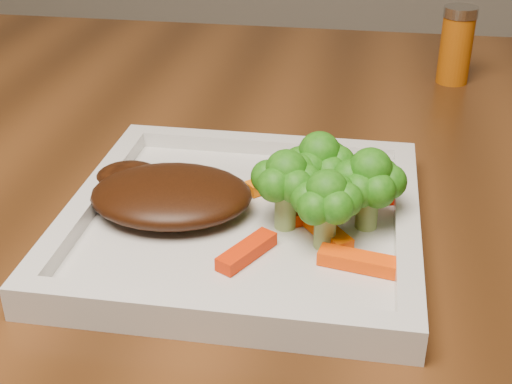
# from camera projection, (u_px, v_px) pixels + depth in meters

# --- Properties ---
(plate) EXTENTS (0.27, 0.27, 0.01)m
(plate) POSITION_uv_depth(u_px,v_px,m) (244.00, 225.00, 0.56)
(plate) COLOR silver
(plate) RESTS_ON dining_table
(steak) EXTENTS (0.14, 0.11, 0.03)m
(steak) POSITION_uv_depth(u_px,v_px,m) (171.00, 195.00, 0.56)
(steak) COLOR #351708
(steak) RESTS_ON plate
(broccoli_0) EXTENTS (0.07, 0.07, 0.07)m
(broccoli_0) POSITION_uv_depth(u_px,v_px,m) (319.00, 170.00, 0.56)
(broccoli_0) COLOR #327713
(broccoli_0) RESTS_ON plate
(broccoli_1) EXTENTS (0.08, 0.08, 0.06)m
(broccoli_1) POSITION_uv_depth(u_px,v_px,m) (369.00, 190.00, 0.54)
(broccoli_1) COLOR #116A13
(broccoli_1) RESTS_ON plate
(broccoli_2) EXTENTS (0.08, 0.08, 0.06)m
(broccoli_2) POSITION_uv_depth(u_px,v_px,m) (326.00, 211.00, 0.51)
(broccoli_2) COLOR #2E7112
(broccoli_2) RESTS_ON plate
(broccoli_3) EXTENTS (0.07, 0.07, 0.06)m
(broccoli_3) POSITION_uv_depth(u_px,v_px,m) (286.00, 191.00, 0.54)
(broccoli_3) COLOR #387313
(broccoli_3) RESTS_ON plate
(carrot_1) EXTENTS (0.06, 0.03, 0.01)m
(carrot_1) POSITION_uv_depth(u_px,v_px,m) (360.00, 261.00, 0.50)
(carrot_1) COLOR #FF4504
(carrot_1) RESTS_ON plate
(carrot_2) EXTENTS (0.04, 0.05, 0.01)m
(carrot_2) POSITION_uv_depth(u_px,v_px,m) (247.00, 251.00, 0.51)
(carrot_2) COLOR red
(carrot_2) RESTS_ON plate
(carrot_3) EXTENTS (0.06, 0.03, 0.01)m
(carrot_3) POSITION_uv_depth(u_px,v_px,m) (379.00, 196.00, 0.58)
(carrot_3) COLOR red
(carrot_3) RESTS_ON plate
(carrot_4) EXTENTS (0.05, 0.05, 0.01)m
(carrot_4) POSITION_uv_depth(u_px,v_px,m) (274.00, 181.00, 0.60)
(carrot_4) COLOR #F16603
(carrot_4) RESTS_ON plate
(carrot_5) EXTENTS (0.04, 0.05, 0.01)m
(carrot_5) POSITION_uv_depth(u_px,v_px,m) (326.00, 231.00, 0.53)
(carrot_5) COLOR #FF5804
(carrot_5) RESTS_ON plate
(carrot_6) EXTENTS (0.05, 0.04, 0.01)m
(carrot_6) POSITION_uv_depth(u_px,v_px,m) (312.00, 214.00, 0.56)
(carrot_6) COLOR red
(carrot_6) RESTS_ON plate
(spice_shaker) EXTENTS (0.04, 0.04, 0.09)m
(spice_shaker) POSITION_uv_depth(u_px,v_px,m) (456.00, 45.00, 0.85)
(spice_shaker) COLOR #A04B08
(spice_shaker) RESTS_ON dining_table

